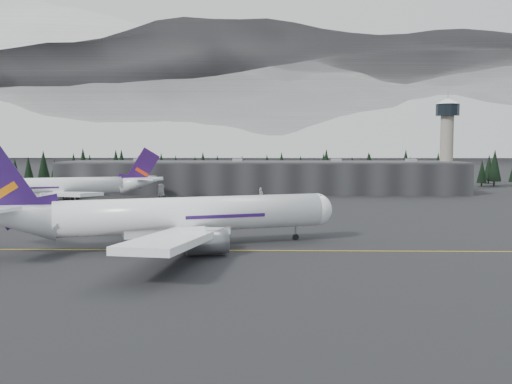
{
  "coord_description": "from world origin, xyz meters",
  "views": [
    {
      "loc": [
        2.95,
        -105.86,
        19.63
      ],
      "look_at": [
        0.0,
        20.0,
        9.0
      ],
      "focal_mm": 40.0,
      "sensor_mm": 36.0,
      "label": 1
    }
  ],
  "objects_px": {
    "terminal": "(262,177)",
    "jet_main": "(161,216)",
    "jet_parked": "(71,186)",
    "gse_vehicle_a": "(161,195)",
    "control_tower": "(447,135)",
    "gse_vehicle_b": "(261,197)"
  },
  "relations": [
    {
      "from": "jet_main",
      "to": "jet_parked",
      "type": "bearing_deg",
      "value": 99.65
    },
    {
      "from": "jet_parked",
      "to": "gse_vehicle_b",
      "type": "relative_size",
      "value": 14.76
    },
    {
      "from": "terminal",
      "to": "jet_main",
      "type": "bearing_deg",
      "value": -98.07
    },
    {
      "from": "control_tower",
      "to": "jet_parked",
      "type": "bearing_deg",
      "value": -163.36
    },
    {
      "from": "control_tower",
      "to": "jet_parked",
      "type": "xyz_separation_m",
      "value": [
        -139.85,
        -41.81,
        -18.19
      ]
    },
    {
      "from": "terminal",
      "to": "jet_parked",
      "type": "bearing_deg",
      "value": -149.1
    },
    {
      "from": "jet_main",
      "to": "terminal",
      "type": "bearing_deg",
      "value": 62.64
    },
    {
      "from": "jet_parked",
      "to": "gse_vehicle_a",
      "type": "xyz_separation_m",
      "value": [
        27.62,
        17.15,
        -4.53
      ]
    },
    {
      "from": "jet_parked",
      "to": "terminal",
      "type": "bearing_deg",
      "value": -167.18
    },
    {
      "from": "terminal",
      "to": "control_tower",
      "type": "xyz_separation_m",
      "value": [
        75.0,
        3.0,
        17.11
      ]
    },
    {
      "from": "jet_main",
      "to": "gse_vehicle_b",
      "type": "height_order",
      "value": "jet_main"
    },
    {
      "from": "terminal",
      "to": "gse_vehicle_a",
      "type": "relative_size",
      "value": 32.34
    },
    {
      "from": "jet_parked",
      "to": "gse_vehicle_b",
      "type": "distance_m",
      "value": 66.01
    },
    {
      "from": "control_tower",
      "to": "gse_vehicle_b",
      "type": "xyz_separation_m",
      "value": [
        -74.93,
        -30.73,
        -22.7
      ]
    },
    {
      "from": "jet_main",
      "to": "gse_vehicle_a",
      "type": "xyz_separation_m",
      "value": [
        -19.62,
        102.58,
        -5.27
      ]
    },
    {
      "from": "control_tower",
      "to": "gse_vehicle_b",
      "type": "height_order",
      "value": "control_tower"
    },
    {
      "from": "jet_main",
      "to": "gse_vehicle_b",
      "type": "relative_size",
      "value": 16.81
    },
    {
      "from": "terminal",
      "to": "gse_vehicle_b",
      "type": "xyz_separation_m",
      "value": [
        0.07,
        -27.73,
        -5.59
      ]
    },
    {
      "from": "gse_vehicle_a",
      "to": "gse_vehicle_b",
      "type": "xyz_separation_m",
      "value": [
        37.29,
        -6.08,
        0.02
      ]
    },
    {
      "from": "control_tower",
      "to": "gse_vehicle_a",
      "type": "relative_size",
      "value": 7.62
    },
    {
      "from": "gse_vehicle_b",
      "to": "control_tower",
      "type": "bearing_deg",
      "value": 116.95
    },
    {
      "from": "control_tower",
      "to": "jet_main",
      "type": "height_order",
      "value": "control_tower"
    }
  ]
}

